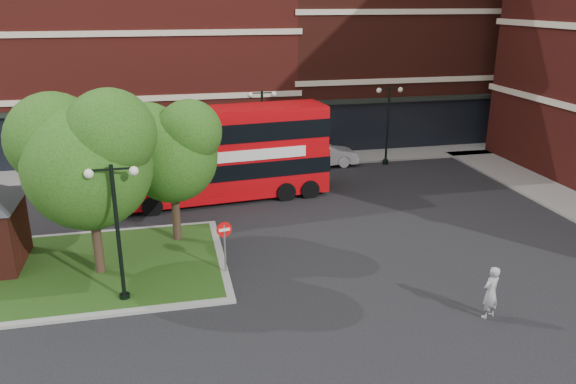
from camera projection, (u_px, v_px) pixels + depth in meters
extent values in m
plane|color=black|center=(279.00, 287.00, 20.67)|extent=(120.00, 120.00, 0.00)
cube|color=slate|center=(227.00, 164.00, 35.87)|extent=(44.00, 3.00, 0.12)
cube|color=maroon|center=(96.00, 46.00, 38.88)|extent=(26.00, 12.00, 14.00)
cube|color=#471911|center=(393.00, 27.00, 43.09)|extent=(18.00, 12.00, 16.00)
cube|color=gray|center=(62.00, 271.00, 21.77)|extent=(12.60, 7.60, 0.12)
cube|color=#19380F|center=(62.00, 271.00, 21.76)|extent=(12.00, 7.00, 0.15)
cylinder|color=#2D2116|center=(96.00, 228.00, 21.00)|extent=(0.36, 0.36, 3.92)
sphere|color=#164611|center=(88.00, 167.00, 20.22)|extent=(4.60, 4.60, 4.60)
sphere|color=#164611|center=(54.00, 139.00, 20.32)|extent=(3.45, 3.45, 3.45)
sphere|color=#164611|center=(110.00, 134.00, 19.57)|extent=(3.22, 3.22, 3.22)
cylinder|color=#2D2116|center=(175.00, 205.00, 23.99)|extent=(0.36, 0.36, 3.47)
sphere|color=#164611|center=(172.00, 157.00, 23.31)|extent=(3.80, 3.80, 3.80)
sphere|color=#164611|center=(147.00, 136.00, 23.37)|extent=(2.85, 2.85, 2.85)
sphere|color=#164611|center=(189.00, 132.00, 22.75)|extent=(2.66, 2.66, 2.66)
cylinder|color=black|center=(118.00, 236.00, 18.90)|extent=(0.14, 0.14, 5.00)
cylinder|color=black|center=(125.00, 298.00, 19.67)|extent=(0.36, 0.36, 0.30)
cube|color=black|center=(111.00, 169.00, 18.14)|extent=(1.40, 0.06, 0.06)
sphere|color=#F2EACC|center=(89.00, 174.00, 18.03)|extent=(0.32, 0.32, 0.32)
sphere|color=#F2EACC|center=(134.00, 171.00, 18.31)|extent=(0.32, 0.32, 0.32)
cylinder|color=black|center=(263.00, 132.00, 33.64)|extent=(0.14, 0.14, 5.00)
cylinder|color=black|center=(263.00, 170.00, 34.41)|extent=(0.36, 0.36, 0.30)
cube|color=black|center=(262.00, 93.00, 32.88)|extent=(1.40, 0.06, 0.06)
sphere|color=#F2EACC|center=(250.00, 95.00, 32.77)|extent=(0.32, 0.32, 0.32)
sphere|color=#F2EACC|center=(274.00, 94.00, 33.05)|extent=(0.32, 0.32, 0.32)
cylinder|color=black|center=(388.00, 126.00, 35.29)|extent=(0.14, 0.14, 5.00)
cylinder|color=black|center=(385.00, 162.00, 36.06)|extent=(0.36, 0.36, 0.30)
cube|color=black|center=(390.00, 88.00, 34.53)|extent=(1.40, 0.06, 0.06)
sphere|color=#F2EACC|center=(379.00, 90.00, 34.42)|extent=(0.32, 0.32, 0.32)
sphere|color=#F2EACC|center=(400.00, 90.00, 34.70)|extent=(0.32, 0.32, 0.32)
cube|color=#B6070C|center=(222.00, 172.00, 29.34)|extent=(11.32, 3.62, 2.12)
cube|color=#B6070C|center=(220.00, 132.00, 28.64)|extent=(11.21, 3.59, 2.12)
cube|color=black|center=(220.00, 130.00, 28.61)|extent=(11.32, 3.62, 0.96)
cube|color=silver|center=(227.00, 157.00, 27.81)|extent=(8.31, 0.87, 0.56)
imported|color=gray|center=(491.00, 292.00, 18.46)|extent=(0.79, 0.65, 1.85)
imported|color=silver|center=(183.00, 161.00, 34.14)|extent=(4.51, 2.12, 1.49)
imported|color=white|center=(321.00, 154.00, 35.49)|extent=(4.64, 1.63, 1.53)
cylinder|color=slate|center=(225.00, 250.00, 21.35)|extent=(0.07, 0.07, 2.05)
cylinder|color=red|center=(224.00, 229.00, 21.07)|extent=(0.60, 0.15, 0.60)
cube|color=white|center=(224.00, 229.00, 21.07)|extent=(0.42, 0.11, 0.11)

